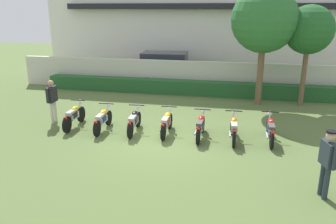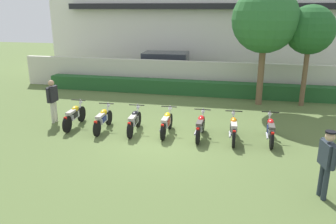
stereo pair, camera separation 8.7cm
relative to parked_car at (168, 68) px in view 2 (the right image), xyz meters
name	(u,v)px [view 2 (the right image)]	position (x,y,z in m)	size (l,w,h in m)	color
ground	(163,140)	(1.84, -9.34, -0.94)	(60.00, 60.00, 0.00)	#566B38
building	(208,10)	(1.84, 4.92, 3.38)	(21.30, 6.50, 8.62)	white
compound_wall	(193,77)	(1.84, -1.92, -0.08)	(20.24, 0.30, 1.70)	beige
hedge_row	(191,88)	(1.84, -2.62, -0.56)	(16.19, 0.70, 0.75)	#235628
parked_car	(168,68)	(0.00, 0.00, 0.00)	(4.56, 2.20, 1.89)	black
tree_near_inspector	(265,20)	(5.34, -3.79, 3.02)	(3.02, 3.02, 5.49)	brown
tree_far_side	(310,30)	(7.34, -3.60, 2.59)	(2.21, 2.21, 4.65)	brown
motorcycle_in_row_0	(74,116)	(-1.87, -8.70, -0.48)	(0.60, 1.94, 0.98)	black
motorcycle_in_row_1	(103,119)	(-0.62, -8.84, -0.49)	(0.60, 1.87, 0.95)	black
motorcycle_in_row_2	(134,121)	(0.62, -8.80, -0.48)	(0.60, 1.84, 0.97)	black
motorcycle_in_row_3	(167,123)	(1.85, -8.72, -0.49)	(0.60, 1.81, 0.96)	black
motorcycle_in_row_4	(200,126)	(3.12, -8.84, -0.49)	(0.60, 1.83, 0.96)	black
motorcycle_in_row_5	(233,128)	(4.28, -8.84, -0.48)	(0.60, 1.86, 0.97)	black
motorcycle_in_row_6	(270,130)	(5.54, -8.67, -0.49)	(0.60, 1.90, 0.96)	black
inspector_person	(53,97)	(-2.94, -8.36, 0.12)	(0.24, 0.70, 1.76)	beige
officer_0	(327,159)	(6.55, -12.18, 0.11)	(0.33, 0.67, 1.75)	#28333D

